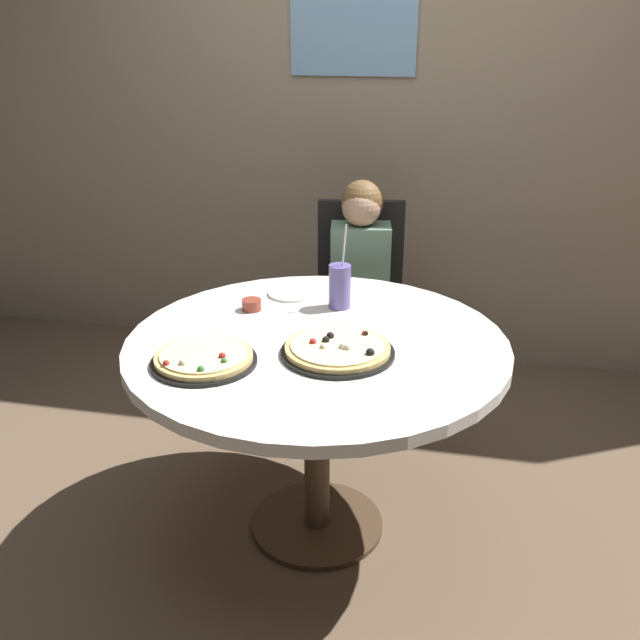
# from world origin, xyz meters

# --- Properties ---
(ground_plane) EXTENTS (8.00, 8.00, 0.00)m
(ground_plane) POSITION_xyz_m (0.00, 0.00, 0.00)
(ground_plane) COLOR brown
(wall_with_window) EXTENTS (5.20, 0.14, 2.90)m
(wall_with_window) POSITION_xyz_m (-0.00, 1.60, 1.45)
(wall_with_window) COLOR gray
(wall_with_window) RESTS_ON ground_plane
(dining_table) EXTENTS (1.25, 1.25, 0.75)m
(dining_table) POSITION_xyz_m (0.00, 0.00, 0.66)
(dining_table) COLOR silver
(dining_table) RESTS_ON ground_plane
(chair_wooden) EXTENTS (0.46, 0.46, 0.95)m
(chair_wooden) POSITION_xyz_m (-0.01, 1.02, 0.53)
(chair_wooden) COLOR black
(chair_wooden) RESTS_ON ground_plane
(diner_child) EXTENTS (0.31, 0.43, 1.08)m
(diner_child) POSITION_xyz_m (0.01, 0.84, 0.48)
(diner_child) COLOR #3F4766
(diner_child) RESTS_ON ground_plane
(pizza_veggie) EXTENTS (0.36, 0.36, 0.05)m
(pizza_veggie) POSITION_xyz_m (0.09, -0.09, 0.77)
(pizza_veggie) COLOR black
(pizza_veggie) RESTS_ON dining_table
(pizza_cheese) EXTENTS (0.32, 0.32, 0.05)m
(pizza_cheese) POSITION_xyz_m (-0.30, -0.24, 0.77)
(pizza_cheese) COLOR black
(pizza_cheese) RESTS_ON dining_table
(soda_cup) EXTENTS (0.08, 0.08, 0.31)m
(soda_cup) POSITION_xyz_m (0.02, 0.30, 0.83)
(soda_cup) COLOR #6659A5
(soda_cup) RESTS_ON dining_table
(sauce_bowl) EXTENTS (0.07, 0.07, 0.04)m
(sauce_bowl) POSITION_xyz_m (-0.28, 0.20, 0.77)
(sauce_bowl) COLOR brown
(sauce_bowl) RESTS_ON dining_table
(plate_small) EXTENTS (0.18, 0.18, 0.01)m
(plate_small) POSITION_xyz_m (-0.18, 0.38, 0.76)
(plate_small) COLOR white
(plate_small) RESTS_ON dining_table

